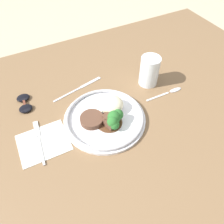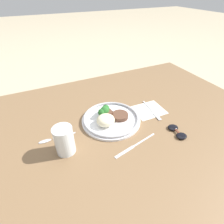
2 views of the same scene
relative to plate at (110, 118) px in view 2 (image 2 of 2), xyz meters
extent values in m
plane|color=tan|center=(0.02, 0.03, -0.05)|extent=(8.00, 8.00, 0.00)
cube|color=brown|center=(0.02, 0.03, -0.03)|extent=(1.58, 1.02, 0.03)
cube|color=silver|center=(-0.22, 0.01, -0.02)|extent=(0.16, 0.13, 0.00)
cylinder|color=white|center=(0.00, 0.00, -0.01)|extent=(0.28, 0.28, 0.01)
torus|color=#B2B2B7|center=(0.00, 0.00, 0.00)|extent=(0.27, 0.27, 0.01)
ellipsoid|color=beige|center=(0.03, 0.03, 0.02)|extent=(0.08, 0.08, 0.05)
cylinder|color=brown|center=(-0.05, 0.01, 0.00)|extent=(0.08, 0.08, 0.02)
cylinder|color=#51331E|center=(0.00, -0.02, -0.01)|extent=(0.09, 0.09, 0.00)
cube|color=brown|center=(0.00, -0.02, 0.01)|extent=(0.04, 0.04, 0.03)
cube|color=brown|center=(0.00, -0.04, 0.01)|extent=(0.04, 0.04, 0.03)
cube|color=brown|center=(-0.01, -0.03, 0.01)|extent=(0.04, 0.04, 0.03)
cube|color=brown|center=(0.00, -0.02, 0.01)|extent=(0.04, 0.04, 0.03)
cube|color=brown|center=(0.01, 0.00, 0.01)|extent=(0.04, 0.04, 0.03)
cylinder|color=#568442|center=(0.03, -0.03, 0.00)|extent=(0.01, 0.01, 0.02)
sphere|color=#286628|center=(0.03, -0.03, 0.02)|extent=(0.04, 0.04, 0.04)
cylinder|color=#568442|center=(0.01, -0.03, 0.00)|extent=(0.01, 0.01, 0.01)
sphere|color=#286628|center=(0.01, -0.03, 0.02)|extent=(0.03, 0.03, 0.03)
cylinder|color=#568442|center=(0.00, -0.05, 0.00)|extent=(0.01, 0.01, 0.01)
sphere|color=#286628|center=(0.00, -0.05, 0.02)|extent=(0.03, 0.03, 0.03)
cylinder|color=#568442|center=(0.01, -0.03, 0.00)|extent=(0.02, 0.02, 0.01)
sphere|color=#286628|center=(0.01, -0.03, 0.02)|extent=(0.04, 0.04, 0.04)
cylinder|color=#568442|center=(0.00, -0.05, 0.00)|extent=(0.01, 0.01, 0.02)
sphere|color=#286628|center=(0.00, -0.05, 0.02)|extent=(0.04, 0.04, 0.04)
cylinder|color=yellow|center=(0.23, 0.10, 0.03)|extent=(0.06, 0.06, 0.09)
cylinder|color=white|center=(0.23, 0.10, 0.04)|extent=(0.07, 0.07, 0.12)
cube|color=silver|center=(-0.23, -0.02, -0.01)|extent=(0.02, 0.11, 0.00)
cube|color=silver|center=(-0.22, 0.07, -0.01)|extent=(0.02, 0.07, 0.00)
cube|color=silver|center=(-0.07, 0.18, -0.02)|extent=(0.13, 0.03, 0.00)
cube|color=silver|center=(0.03, 0.20, -0.02)|extent=(0.09, 0.03, 0.00)
cube|color=silver|center=(0.22, 0.01, -0.02)|extent=(0.10, 0.01, 0.00)
ellipsoid|color=silver|center=(0.30, 0.01, -0.02)|extent=(0.05, 0.02, 0.01)
ellipsoid|color=black|center=(-0.23, 0.17, -0.01)|extent=(0.05, 0.04, 0.01)
ellipsoid|color=black|center=(-0.23, 0.23, -0.01)|extent=(0.05, 0.04, 0.01)
cube|color=brown|center=(-0.23, 0.20, -0.01)|extent=(0.01, 0.03, 0.00)
camera|label=1|loc=(-0.20, -0.42, 0.57)|focal=35.00mm
camera|label=2|loc=(0.27, 0.59, 0.52)|focal=28.00mm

